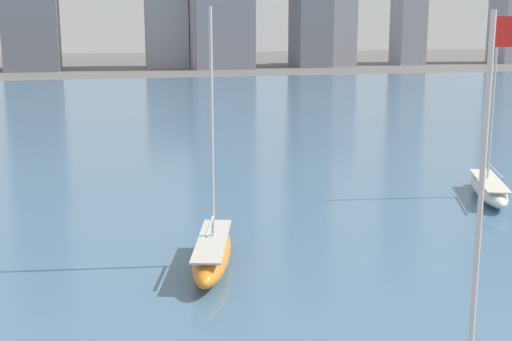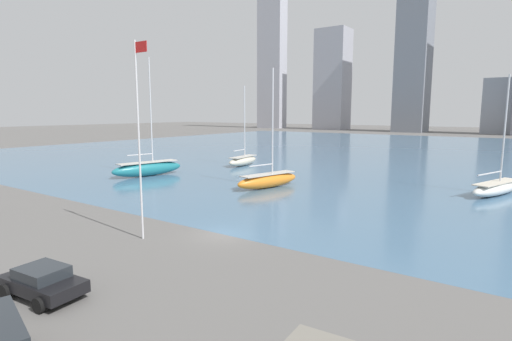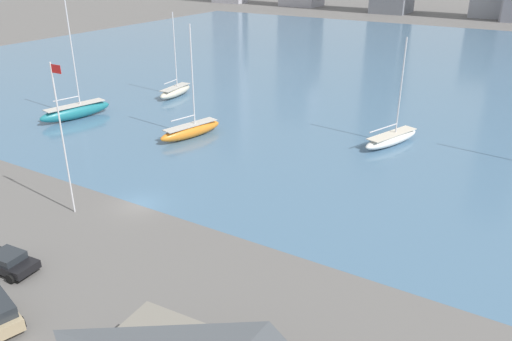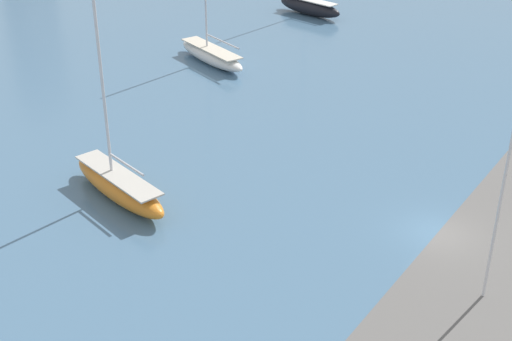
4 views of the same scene
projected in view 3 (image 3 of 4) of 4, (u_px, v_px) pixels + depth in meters
ground_plane at (139, 205)px, 46.82m from camera, size 500.00×500.00×0.00m
harbor_water at (379, 68)px, 101.62m from camera, size 180.00×140.00×0.00m
flag_pole at (63, 136)px, 42.62m from camera, size 1.24×0.14×13.68m
sailboat_orange at (191, 130)px, 63.50m from camera, size 4.14×9.41×14.01m
sailboat_cream at (175, 91)px, 81.43m from camera, size 2.76×8.08×13.25m
sailboat_white at (392, 138)px, 61.08m from camera, size 5.14×9.70×12.90m
sailboat_teal at (76, 111)px, 70.63m from camera, size 4.43×10.72×16.42m
parked_sedan_black at (9, 262)px, 36.88m from camera, size 4.55×2.66×1.52m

